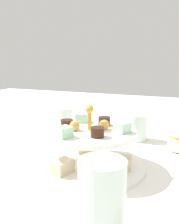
{
  "coord_description": "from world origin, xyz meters",
  "views": [
    {
      "loc": [
        -0.54,
        -0.21,
        0.27
      ],
      "look_at": [
        0.0,
        0.0,
        0.14
      ],
      "focal_mm": 40.8,
      "sensor_mm": 36.0,
      "label": 1
    }
  ],
  "objects_px": {
    "water_glass_tall_right": "(102,204)",
    "water_glass_short_left": "(137,127)",
    "teacup_with_saucer": "(178,143)",
    "water_glass_mid_back": "(64,124)",
    "tiered_serving_stand": "(90,150)"
  },
  "relations": [
    {
      "from": "water_glass_tall_right",
      "to": "water_glass_short_left",
      "type": "xyz_separation_m",
      "value": [
        0.49,
        0.05,
        -0.02
      ]
    },
    {
      "from": "water_glass_short_left",
      "to": "water_glass_tall_right",
      "type": "bearing_deg",
      "value": -174.71
    },
    {
      "from": "water_glass_tall_right",
      "to": "teacup_with_saucer",
      "type": "xyz_separation_m",
      "value": [
        0.43,
        -0.08,
        -0.04
      ]
    },
    {
      "from": "teacup_with_saucer",
      "to": "water_glass_short_left",
      "type": "bearing_deg",
      "value": 64.74
    },
    {
      "from": "teacup_with_saucer",
      "to": "water_glass_mid_back",
      "type": "xyz_separation_m",
      "value": [
        -0.02,
        0.36,
        0.03
      ]
    },
    {
      "from": "tiered_serving_stand",
      "to": "teacup_with_saucer",
      "type": "height_order",
      "value": "tiered_serving_stand"
    },
    {
      "from": "tiered_serving_stand",
      "to": "water_glass_tall_right",
      "type": "bearing_deg",
      "value": -154.75
    },
    {
      "from": "teacup_with_saucer",
      "to": "water_glass_tall_right",
      "type": "bearing_deg",
      "value": 168.77
    },
    {
      "from": "water_glass_short_left",
      "to": "water_glass_mid_back",
      "type": "xyz_separation_m",
      "value": [
        -0.08,
        0.23,
        0.01
      ]
    },
    {
      "from": "water_glass_tall_right",
      "to": "water_glass_short_left",
      "type": "bearing_deg",
      "value": 5.29
    },
    {
      "from": "teacup_with_saucer",
      "to": "tiered_serving_stand",
      "type": "bearing_deg",
      "value": 134.18
    },
    {
      "from": "water_glass_short_left",
      "to": "teacup_with_saucer",
      "type": "distance_m",
      "value": 0.14
    },
    {
      "from": "tiered_serving_stand",
      "to": "teacup_with_saucer",
      "type": "bearing_deg",
      "value": -45.82
    },
    {
      "from": "tiered_serving_stand",
      "to": "water_glass_tall_right",
      "type": "xyz_separation_m",
      "value": [
        -0.24,
        -0.11,
        0.02
      ]
    },
    {
      "from": "water_glass_short_left",
      "to": "teacup_with_saucer",
      "type": "bearing_deg",
      "value": -115.26
    }
  ]
}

